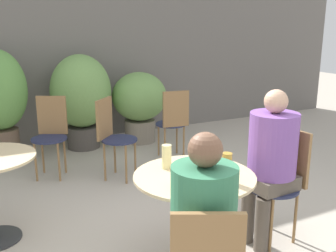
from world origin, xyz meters
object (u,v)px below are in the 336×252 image
object	(u,v)px
potted_plant_1	(81,95)
bistro_chair_1	(283,175)
bistro_chair_2	(112,131)
beer_glass_1	(227,167)
bistro_chair_5	(173,118)
cafe_table_near	(194,195)
potted_plant_2	(139,101)
seated_person_0	(203,225)
bistro_chair_4	(51,129)
beer_glass_2	(198,152)
beer_glass_0	(178,175)
beer_glass_3	(167,157)
seated_person_1	(271,156)

from	to	relation	value
potted_plant_1	bistro_chair_1	bearing A→B (deg)	-75.44
bistro_chair_2	beer_glass_1	distance (m)	2.11
bistro_chair_2	bistro_chair_1	bearing A→B (deg)	-112.16
bistro_chair_2	potted_plant_1	world-z (taller)	potted_plant_1
bistro_chair_1	bistro_chair_5	xyz separation A→B (m)	(0.09, 2.07, 0.00)
cafe_table_near	bistro_chair_5	bearing A→B (deg)	66.16
bistro_chair_2	potted_plant_2	xyz separation A→B (m)	(0.82, 1.17, 0.06)
beer_glass_1	seated_person_0	bearing A→B (deg)	-135.44
seated_person_0	potted_plant_1	xyz separation A→B (m)	(0.35, 3.78, 0.03)
potted_plant_1	potted_plant_2	size ratio (longest dim) A/B	1.27
bistro_chair_2	bistro_chair_4	bearing A→B (deg)	100.20
bistro_chair_5	beer_glass_2	xyz separation A→B (m)	(-0.80, -1.94, 0.25)
beer_glass_2	potted_plant_1	xyz separation A→B (m)	(-0.10, 2.97, -0.05)
potted_plant_1	beer_glass_2	bearing A→B (deg)	-88.11
potted_plant_2	beer_glass_1	bearing A→B (deg)	-102.81
seated_person_0	beer_glass_0	bearing A→B (deg)	-76.92
beer_glass_2	beer_glass_3	xyz separation A→B (m)	(-0.25, 0.02, -0.00)
seated_person_0	seated_person_1	world-z (taller)	seated_person_1
cafe_table_near	bistro_chair_4	size ratio (longest dim) A/B	0.92
bistro_chair_5	bistro_chair_4	bearing A→B (deg)	0.33
potted_plant_1	seated_person_1	bearing A→B (deg)	-78.05
seated_person_1	beer_glass_1	xyz separation A→B (m)	(-0.57, -0.23, 0.08)
seated_person_1	potted_plant_2	bearing A→B (deg)	173.39
bistro_chair_5	beer_glass_1	world-z (taller)	bistro_chair_5
beer_glass_0	beer_glass_2	world-z (taller)	beer_glass_2
potted_plant_1	cafe_table_near	bearing A→B (deg)	-90.69
beer_glass_0	beer_glass_1	size ratio (longest dim) A/B	0.80
bistro_chair_1	potted_plant_2	size ratio (longest dim) A/B	0.88
bistro_chair_1	bistro_chair_2	bearing A→B (deg)	-160.11
bistro_chair_5	beer_glass_0	xyz separation A→B (m)	(-1.13, -2.25, 0.24)
beer_glass_3	bistro_chair_5	bearing A→B (deg)	61.40
bistro_chair_5	potted_plant_2	world-z (taller)	potted_plant_2
beer_glass_3	potted_plant_2	distance (m)	3.04
potted_plant_2	potted_plant_1	bearing A→B (deg)	174.49
beer_glass_3	bistro_chair_2	bearing A→B (deg)	84.66
beer_glass_1	potted_plant_1	size ratio (longest dim) A/B	0.15
beer_glass_0	potted_plant_1	xyz separation A→B (m)	(0.23, 3.28, -0.04)
bistro_chair_2	bistro_chair_4	xyz separation A→B (m)	(-0.59, 0.40, 0.00)
bistro_chair_4	bistro_chair_5	xyz separation A→B (m)	(1.48, -0.18, 0.00)
seated_person_1	cafe_table_near	bearing A→B (deg)	-90.00
seated_person_1	potted_plant_2	world-z (taller)	seated_person_1
bistro_chair_4	beer_glass_0	size ratio (longest dim) A/B	5.83
bistro_chair_1	beer_glass_3	world-z (taller)	bistro_chair_1
bistro_chair_5	potted_plant_2	bearing A→B (deg)	-78.52
cafe_table_near	potted_plant_2	world-z (taller)	potted_plant_2
cafe_table_near	bistro_chair_4	distance (m)	2.37
beer_glass_0	beer_glass_3	xyz separation A→B (m)	(0.08, 0.33, 0.01)
beer_glass_1	potted_plant_1	world-z (taller)	potted_plant_1
bistro_chair_1	bistro_chair_4	xyz separation A→B (m)	(-1.38, 2.26, 0.00)
bistro_chair_5	beer_glass_3	size ratio (longest dim) A/B	5.31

